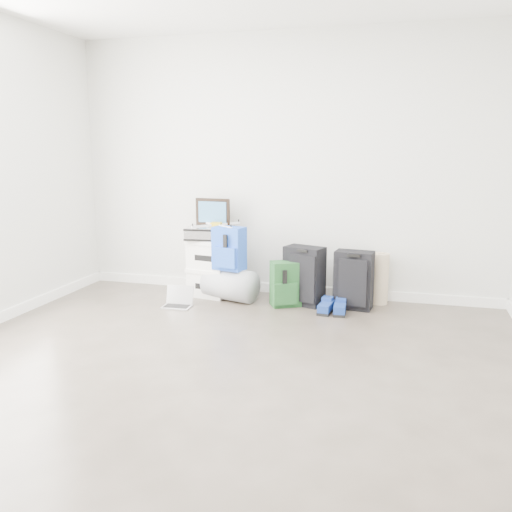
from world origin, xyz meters
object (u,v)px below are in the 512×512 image
(duffel_bag, at_px, (230,284))
(laptop, at_px, (178,302))
(briefcase, at_px, (210,233))
(large_suitcase, at_px, (304,276))
(boxes_stack, at_px, (210,267))
(carry_on, at_px, (354,280))

(duffel_bag, relative_size, laptop, 1.86)
(briefcase, distance_m, duffel_bag, 0.58)
(duffel_bag, height_order, laptop, duffel_bag)
(large_suitcase, relative_size, laptop, 2.05)
(duffel_bag, distance_m, large_suitcase, 0.77)
(briefcase, bearing_deg, duffel_bag, -29.40)
(briefcase, relative_size, laptop, 1.60)
(laptop, bearing_deg, duffel_bag, 37.28)
(duffel_bag, bearing_deg, briefcase, 172.58)
(boxes_stack, xyz_separation_m, large_suitcase, (1.02, -0.08, -0.01))
(boxes_stack, bearing_deg, large_suitcase, 6.11)
(boxes_stack, bearing_deg, duffel_bag, -14.10)
(laptop, bearing_deg, briefcase, 67.50)
(boxes_stack, relative_size, carry_on, 1.07)
(boxes_stack, relative_size, large_suitcase, 1.03)
(boxes_stack, height_order, duffel_bag, boxes_stack)
(briefcase, xyz_separation_m, carry_on, (1.51, -0.09, -0.39))
(carry_on, xyz_separation_m, laptop, (-1.68, -0.39, -0.24))
(duffel_bag, xyz_separation_m, large_suitcase, (0.76, 0.04, 0.13))
(boxes_stack, distance_m, large_suitcase, 1.02)
(briefcase, height_order, laptop, briefcase)
(duffel_bag, bearing_deg, carry_on, 18.36)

